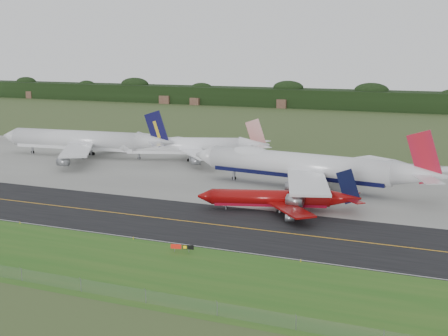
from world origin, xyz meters
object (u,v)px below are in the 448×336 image
jet_red_737 (280,199)px  taxiway_sign (182,247)px  jet_ba_747 (306,166)px  jet_navy_gold (86,141)px  jet_star_tail (190,146)px

jet_red_737 → taxiway_sign: size_ratio=8.63×
jet_ba_747 → jet_red_737: size_ratio=1.92×
jet_ba_747 → taxiway_sign: 63.66m
jet_navy_gold → taxiway_sign: 115.40m
jet_navy_gold → taxiway_sign: jet_navy_gold is taller
jet_navy_gold → jet_star_tail: size_ratio=1.26×
jet_red_737 → taxiway_sign: bearing=-101.4°
jet_red_737 → jet_star_tail: bearing=132.9°
jet_star_tail → jet_navy_gold: bearing=-167.0°
jet_ba_747 → taxiway_sign: bearing=-96.3°
jet_red_737 → jet_navy_gold: (-87.97, 45.29, 2.86)m
jet_ba_747 → jet_star_tail: size_ratio=1.37×
jet_star_tail → taxiway_sign: 100.89m
jet_navy_gold → taxiway_sign: size_ratio=15.29×
jet_ba_747 → jet_navy_gold: (-87.42, 19.56, -0.56)m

